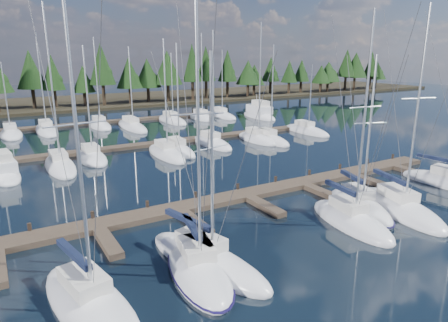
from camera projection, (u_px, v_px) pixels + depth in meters
ground at (183, 164)px, 42.99m from camera, size 260.00×260.00×0.00m
far_shore at (75, 103)px, 92.83m from camera, size 220.00×30.00×0.60m
main_dock at (249, 197)px, 32.42m from camera, size 44.00×6.13×0.90m
back_docks at (128, 132)px, 59.23m from camera, size 50.00×21.80×0.40m
front_sailboat_0 at (90, 303)px, 18.57m from camera, size 4.45×8.96×15.96m
front_sailboat_1 at (198, 269)px, 21.50m from camera, size 4.47×8.37×15.88m
front_sailboat_2 at (206, 260)px, 22.44m from camera, size 4.83×9.63×12.46m
front_sailboat_3 at (351, 220)px, 27.74m from camera, size 3.82×8.14×14.95m
front_sailboat_4 at (359, 206)px, 30.28m from camera, size 5.11×8.36×12.26m
front_sailboat_5 at (400, 208)px, 29.97m from camera, size 5.41×9.63×15.50m
back_sailboat_rows at (137, 137)px, 55.59m from camera, size 49.24×32.63×16.94m
motor_yacht_left at (3, 172)px, 38.51m from camera, size 3.73×8.51×4.11m
motor_yacht_right at (259, 114)px, 73.83m from camera, size 4.49×10.56×5.14m
tree_line at (71, 73)px, 81.84m from camera, size 186.33×11.66×13.56m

